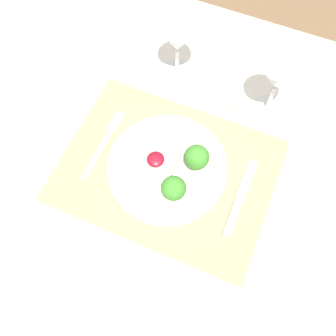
{
  "coord_description": "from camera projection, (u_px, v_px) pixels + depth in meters",
  "views": [
    {
      "loc": [
        0.14,
        -0.33,
        1.51
      ],
      "look_at": [
        0.0,
        -0.0,
        0.77
      ],
      "focal_mm": 42.0,
      "sensor_mm": 36.0,
      "label": 1
    }
  ],
  "objects": [
    {
      "name": "fork",
      "position": [
        106.0,
        140.0,
        0.87
      ],
      "size": [
        0.02,
        0.18,
        0.01
      ],
      "rotation": [
        0.0,
        0.0,
        0.02
      ],
      "color": "beige",
      "rests_on": "placemat"
    },
    {
      "name": "ground_plane",
      "position": [
        168.0,
        253.0,
        1.52
      ],
      "size": [
        8.0,
        8.0,
        0.0
      ],
      "primitive_type": "plane",
      "color": "brown"
    },
    {
      "name": "knife",
      "position": [
        238.0,
        202.0,
        0.81
      ],
      "size": [
        0.02,
        0.18,
        0.01
      ],
      "rotation": [
        0.0,
        0.0,
        -0.03
      ],
      "color": "beige",
      "rests_on": "placemat"
    },
    {
      "name": "wine_glass_far",
      "position": [
        178.0,
        41.0,
        0.87
      ],
      "size": [
        0.09,
        0.09,
        0.15
      ],
      "color": "white",
      "rests_on": "dining_table"
    },
    {
      "name": "placemat",
      "position": [
        167.0,
        170.0,
        0.85
      ],
      "size": [
        0.45,
        0.34,
        0.0
      ],
      "primitive_type": "cube",
      "color": "#9E895B",
      "rests_on": "dining_table"
    },
    {
      "name": "wine_glass_near",
      "position": [
        278.0,
        79.0,
        0.82
      ],
      "size": [
        0.09,
        0.09,
        0.15
      ],
      "color": "white",
      "rests_on": "dining_table"
    },
    {
      "name": "spoon",
      "position": [
        227.0,
        97.0,
        0.92
      ],
      "size": [
        0.17,
        0.05,
        0.02
      ],
      "rotation": [
        0.0,
        0.0,
        -0.0
      ],
      "color": "beige",
      "rests_on": "dining_table"
    },
    {
      "name": "dinner_plate",
      "position": [
        169.0,
        169.0,
        0.83
      ],
      "size": [
        0.26,
        0.26,
        0.08
      ],
      "color": "silver",
      "rests_on": "placemat"
    },
    {
      "name": "dining_table",
      "position": [
        167.0,
        186.0,
        0.92
      ],
      "size": [
        1.45,
        1.01,
        0.74
      ],
      "color": "white",
      "rests_on": "ground_plane"
    }
  ]
}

